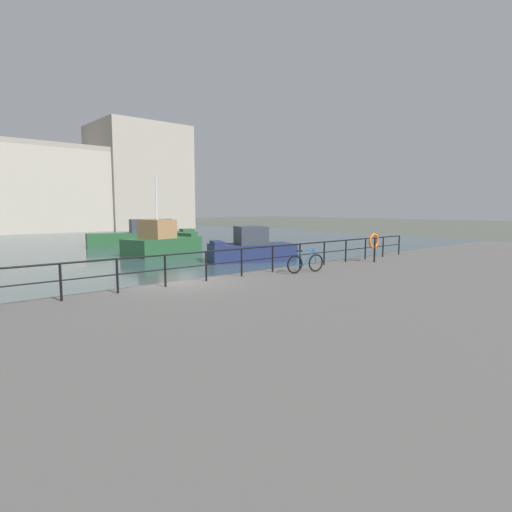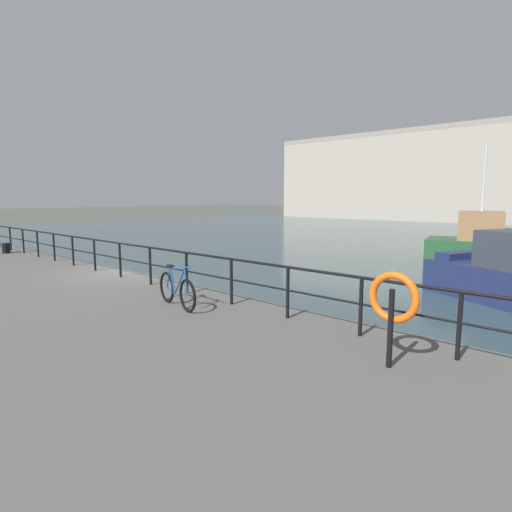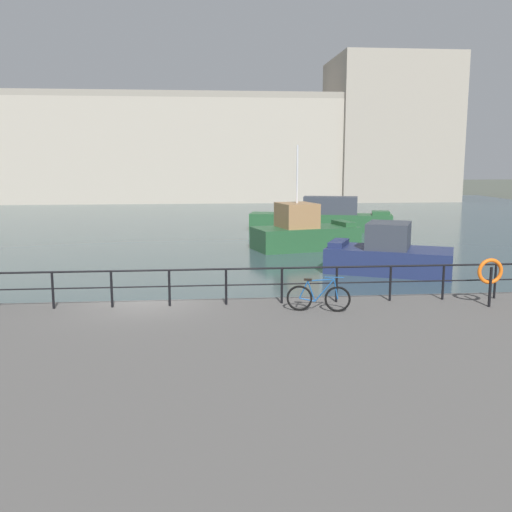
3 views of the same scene
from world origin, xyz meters
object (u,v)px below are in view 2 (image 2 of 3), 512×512
object	(u,v)px
mooring_bollard	(6,248)
life_ring_stand	(393,301)
parked_bicycle	(177,290)
moored_blue_motorboat	(490,247)

from	to	relation	value
mooring_bollard	life_ring_stand	xyz separation A→B (m)	(17.89, -0.40, 0.75)
parked_bicycle	mooring_bollard	world-z (taller)	parked_bicycle
moored_blue_motorboat	mooring_bollard	xyz separation A→B (m)	(-15.40, -15.77, 0.09)
parked_bicycle	moored_blue_motorboat	bearing A→B (deg)	92.89
parked_bicycle	mooring_bollard	xyz separation A→B (m)	(-12.92, 0.49, -0.17)
mooring_bollard	life_ring_stand	size ratio (longest dim) A/B	0.31
moored_blue_motorboat	life_ring_stand	xyz separation A→B (m)	(2.49, -16.17, 0.85)
mooring_bollard	life_ring_stand	bearing A→B (deg)	-1.29
parked_bicycle	mooring_bollard	size ratio (longest dim) A/B	3.97
moored_blue_motorboat	parked_bicycle	xyz separation A→B (m)	(-2.48, -16.25, 0.26)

